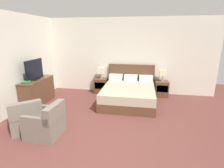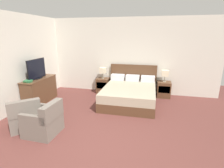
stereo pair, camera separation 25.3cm
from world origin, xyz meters
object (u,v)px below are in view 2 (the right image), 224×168
table_lamp_left (103,71)px  armchair_by_window (25,116)px  nightstand_left (103,85)px  dresser (40,90)px  tv (37,69)px  nightstand_right (164,89)px  armchair_companion (44,122)px  book_red_cover (28,82)px  table_lamp_right (165,73)px  book_blue_cover (28,81)px  bed (130,93)px

table_lamp_left → armchair_by_window: 3.21m
nightstand_left → dresser: (-1.74, -1.42, 0.14)m
nightstand_left → tv: 2.42m
nightstand_right → armchair_companion: size_ratio=0.73×
nightstand_right → tv: bearing=-159.7°
table_lamp_left → nightstand_right: bearing=-0.0°
book_red_cover → armchair_by_window: 1.35m
table_lamp_right → dresser: (-3.98, -1.42, -0.44)m
armchair_by_window → armchair_companion: 0.63m
nightstand_left → dresser: bearing=-140.7°
nightstand_left → armchair_by_window: 3.16m
table_lamp_left → armchair_by_window: bearing=-110.4°
tv → book_blue_cover: (-0.00, -0.44, -0.26)m
table_lamp_right → book_red_cover: bearing=-154.4°
nightstand_left → book_blue_cover: book_blue_cover is taller
nightstand_right → bed: bearing=-146.5°
table_lamp_right → armchair_by_window: (-3.34, -2.96, -0.58)m
table_lamp_left → tv: tv is taller
table_lamp_left → tv: 2.29m
armchair_companion → nightstand_right: bearing=48.6°
table_lamp_right → dresser: 4.25m
bed → armchair_companion: bearing=-124.3°
bed → tv: size_ratio=2.47×
table_lamp_right → book_blue_cover: 4.42m
nightstand_left → book_blue_cover: bearing=-132.2°
nightstand_left → table_lamp_left: bearing=90.0°
book_blue_cover → table_lamp_left: bearing=47.8°
nightstand_right → table_lamp_right: size_ratio=1.34×
armchair_companion → tv: bearing=127.3°
dresser → book_blue_cover: size_ratio=6.29×
book_blue_cover → tv: bearing=89.6°
table_lamp_left → armchair_by_window: (-1.10, -2.96, -0.58)m
nightstand_right → tv: (-3.98, -1.47, 0.83)m
tv → book_red_cover: bearing=-92.5°
dresser → tv: tv is taller
nightstand_right → armchair_by_window: (-3.34, -2.96, 0.01)m
table_lamp_left → bed: bearing=-33.6°
nightstand_left → nightstand_right: same height
bed → table_lamp_right: 1.46m
table_lamp_right → tv: 4.25m
nightstand_right → table_lamp_left: (-2.25, 0.00, 0.58)m
armchair_by_window → bed: bearing=44.9°
nightstand_left → tv: tv is taller
dresser → tv: bearing=-86.9°
dresser → book_blue_cover: 0.66m
nightstand_right → table_lamp_right: 0.58m
table_lamp_left → armchair_by_window: size_ratio=0.43×
bed → table_lamp_left: bearing=146.4°
nightstand_left → nightstand_right: bearing=0.0°
bed → table_lamp_right: size_ratio=4.98×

